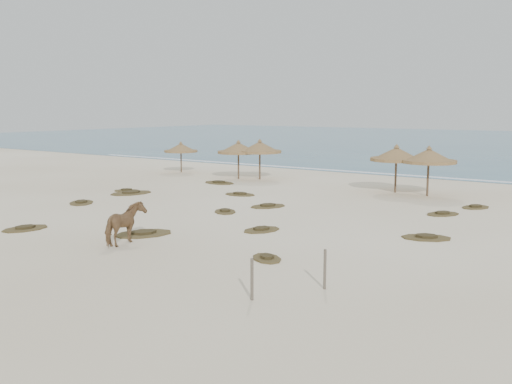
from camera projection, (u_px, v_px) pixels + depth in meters
ground at (185, 232)px, 24.93m from camera, size 160.00×160.00×0.00m
foam_line at (402, 175)px, 46.01m from camera, size 70.00×0.60×0.01m
palapa_0 at (181, 148)px, 47.77m from camera, size 3.16×3.16×2.61m
palapa_1 at (238, 149)px, 43.27m from camera, size 3.94×3.94×3.00m
palapa_2 at (260, 148)px, 42.99m from camera, size 3.44×3.44×3.09m
palapa_3 at (396, 155)px, 36.25m from camera, size 3.57×3.57×3.13m
palapa_4 at (429, 157)px, 34.77m from camera, size 3.82×3.82×3.14m
horse at (125, 224)px, 22.59m from camera, size 1.29×2.10×1.65m
fence_post_near at (252, 279)px, 16.05m from camera, size 0.11×0.11×1.21m
fence_post_far at (325, 269)px, 17.03m from camera, size 0.10×0.10×1.22m
scrub_0 at (81, 202)px, 32.45m from camera, size 2.34×2.35×0.16m
scrub_1 at (131, 193)px, 36.12m from camera, size 2.44×3.10×0.16m
scrub_2 at (225, 211)px, 29.69m from camera, size 1.96×1.97×0.16m
scrub_3 at (268, 206)px, 31.31m from camera, size 2.09×2.44×0.16m
scrub_4 at (426, 237)px, 23.73m from camera, size 2.43×2.11×0.16m
scrub_6 at (219, 183)px, 41.07m from camera, size 2.70×1.96×0.16m
scrub_7 at (443, 214)px, 29.01m from camera, size 1.97×2.20×0.16m
scrub_8 at (127, 190)px, 37.21m from camera, size 2.01×1.84×0.16m
scrub_9 at (144, 233)px, 24.48m from camera, size 2.67×2.99×0.16m
scrub_10 at (476, 207)px, 30.99m from camera, size 1.73×2.08×0.16m
scrub_11 at (25, 228)px, 25.51m from camera, size 1.66×2.24×0.16m
scrub_12 at (267, 258)px, 20.47m from camera, size 1.77×1.67×0.16m
scrub_13 at (240, 194)px, 35.56m from camera, size 2.13×1.49×0.16m
scrub_14 at (262, 229)px, 25.24m from camera, size 1.66×2.09×0.16m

